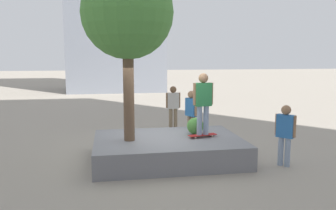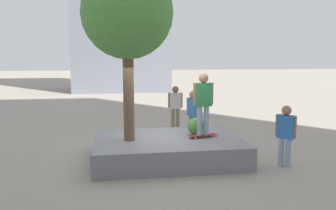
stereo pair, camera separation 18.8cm
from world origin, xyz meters
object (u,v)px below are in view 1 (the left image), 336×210
at_px(plaza_tree, 127,14).
at_px(passerby_with_bag, 191,111).
at_px(skateboarder, 203,100).
at_px(bystander_watching, 285,131).
at_px(planter_ledge, 168,149).
at_px(pedestrian_crossing, 173,104).
at_px(skateboard, 203,135).

height_order(plaza_tree, passerby_with_bag, plaza_tree).
relative_size(skateboarder, bystander_watching, 1.06).
height_order(planter_ledge, pedestrian_crossing, pedestrian_crossing).
xyz_separation_m(skateboard, bystander_watching, (-1.89, 0.95, 0.25)).
relative_size(planter_ledge, skateboard, 4.74).
height_order(skateboard, bystander_watching, bystander_watching).
bearing_deg(skateboard, passerby_with_bag, -96.18).
bearing_deg(planter_ledge, passerby_with_bag, -117.87).
relative_size(plaza_tree, skateboarder, 2.65).
bearing_deg(pedestrian_crossing, skateboard, 90.73).
xyz_separation_m(bystander_watching, pedestrian_crossing, (1.95, -4.98, 0.04)).
xyz_separation_m(plaza_tree, skateboarder, (-1.98, 0.01, -2.19)).
distance_m(plaza_tree, passerby_with_bag, 4.33).
height_order(plaza_tree, skateboarder, plaza_tree).
height_order(bystander_watching, pedestrian_crossing, pedestrian_crossing).
bearing_deg(pedestrian_crossing, planter_ledge, 77.32).
height_order(planter_ledge, plaza_tree, plaza_tree).
distance_m(skateboard, bystander_watching, 2.13).
distance_m(plaza_tree, skateboard, 3.74).
height_order(skateboarder, pedestrian_crossing, skateboarder).
xyz_separation_m(plaza_tree, pedestrian_crossing, (-1.93, -4.02, -2.88)).
xyz_separation_m(planter_ledge, pedestrian_crossing, (-0.89, -3.95, 0.65)).
bearing_deg(passerby_with_bag, plaza_tree, 46.16).
relative_size(passerby_with_bag, pedestrian_crossing, 0.99).
height_order(planter_ledge, skateboarder, skateboarder).
bearing_deg(skateboarder, skateboard, 165.96).
xyz_separation_m(planter_ledge, bystander_watching, (-2.83, 1.02, 0.61)).
bearing_deg(planter_ledge, pedestrian_crossing, -102.68).
bearing_deg(plaza_tree, skateboarder, 179.74).
distance_m(passerby_with_bag, pedestrian_crossing, 1.72).
bearing_deg(skateboarder, passerby_with_bag, -96.18).
distance_m(plaza_tree, pedestrian_crossing, 5.31).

